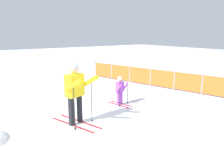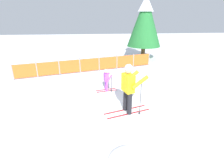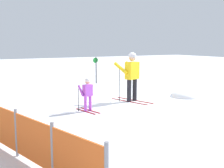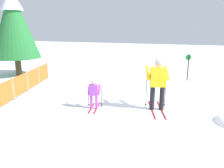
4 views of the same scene
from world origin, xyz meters
TOP-DOWN VIEW (x-y plane):
  - ground_plane at (0.00, 0.00)m, footprint 60.00×60.00m
  - skier_adult at (-0.26, -0.21)m, footprint 1.70×0.94m
  - skier_child at (-0.87, 1.81)m, footprint 0.99×0.51m
  - safety_fence at (-1.67, 4.88)m, footprint 8.22×2.27m

SIDE VIEW (x-z plane):
  - ground_plane at x=0.00m, z-range 0.00..0.00m
  - safety_fence at x=-1.67m, z-range 0.00..0.90m
  - skier_child at x=-0.87m, z-range 0.08..1.11m
  - skier_adult at x=-0.26m, z-range 0.18..1.95m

